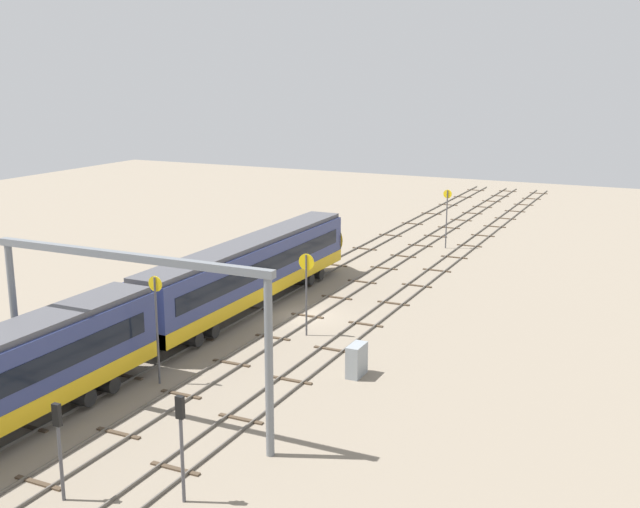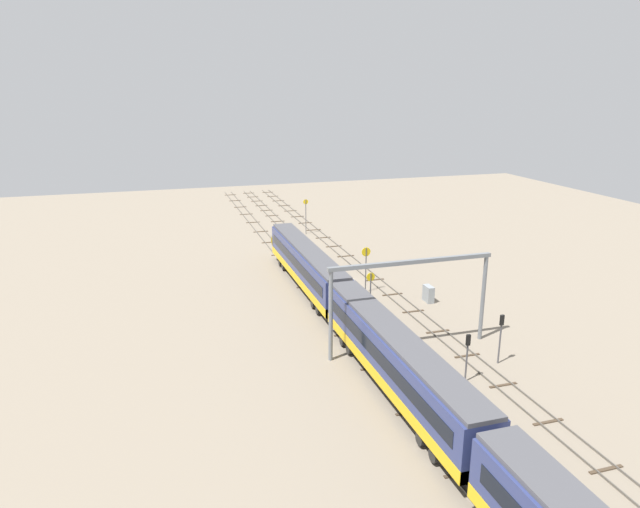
{
  "view_description": "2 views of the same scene",
  "coord_description": "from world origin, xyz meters",
  "px_view_note": "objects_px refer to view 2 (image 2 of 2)",
  "views": [
    {
      "loc": [
        -44.99,
        -22.36,
        16.13
      ],
      "look_at": [
        4.29,
        1.08,
        3.35
      ],
      "focal_mm": 43.29,
      "sensor_mm": 36.0,
      "label": 1
    },
    {
      "loc": [
        -59.52,
        20.78,
        22.19
      ],
      "look_at": [
        4.04,
        1.42,
        2.66
      ],
      "focal_mm": 31.37,
      "sensor_mm": 36.0,
      "label": 2
    }
  ],
  "objects_px": {
    "overhead_gantry": "(411,284)",
    "speed_sign_far_trackside": "(306,212)",
    "signal_light_trackside_departure": "(467,351)",
    "relay_cabinet": "(428,294)",
    "speed_sign_near_foreground": "(366,262)",
    "train": "(392,357)",
    "speed_sign_mid_trackside": "(370,295)",
    "signal_light_trackside_approach": "(501,332)"
  },
  "relations": [
    {
      "from": "signal_light_trackside_departure",
      "to": "signal_light_trackside_approach",
      "type": "bearing_deg",
      "value": -66.02
    },
    {
      "from": "speed_sign_far_trackside",
      "to": "signal_light_trackside_approach",
      "type": "height_order",
      "value": "speed_sign_far_trackside"
    },
    {
      "from": "speed_sign_near_foreground",
      "to": "signal_light_trackside_approach",
      "type": "distance_m",
      "value": 19.98
    },
    {
      "from": "signal_light_trackside_approach",
      "to": "relay_cabinet",
      "type": "xyz_separation_m",
      "value": [
        14.65,
        -1.07,
        -1.98
      ]
    },
    {
      "from": "overhead_gantry",
      "to": "signal_light_trackside_approach",
      "type": "relative_size",
      "value": 3.46
    },
    {
      "from": "overhead_gantry",
      "to": "speed_sign_near_foreground",
      "type": "bearing_deg",
      "value": -6.54
    },
    {
      "from": "train",
      "to": "speed_sign_mid_trackside",
      "type": "relative_size",
      "value": 12.69
    },
    {
      "from": "train",
      "to": "overhead_gantry",
      "type": "height_order",
      "value": "overhead_gantry"
    },
    {
      "from": "signal_light_trackside_approach",
      "to": "relay_cabinet",
      "type": "distance_m",
      "value": 14.82
    },
    {
      "from": "overhead_gantry",
      "to": "speed_sign_mid_trackside",
      "type": "bearing_deg",
      "value": 23.53
    },
    {
      "from": "speed_sign_mid_trackside",
      "to": "speed_sign_far_trackside",
      "type": "height_order",
      "value": "speed_sign_mid_trackside"
    },
    {
      "from": "speed_sign_mid_trackside",
      "to": "signal_light_trackside_departure",
      "type": "relative_size",
      "value": 1.47
    },
    {
      "from": "speed_sign_far_trackside",
      "to": "signal_light_trackside_departure",
      "type": "height_order",
      "value": "speed_sign_far_trackside"
    },
    {
      "from": "speed_sign_near_foreground",
      "to": "speed_sign_far_trackside",
      "type": "distance_m",
      "value": 28.12
    },
    {
      "from": "train",
      "to": "speed_sign_mid_trackside",
      "type": "distance_m",
      "value": 10.65
    },
    {
      "from": "signal_light_trackside_approach",
      "to": "relay_cabinet",
      "type": "bearing_deg",
      "value": -4.16
    },
    {
      "from": "train",
      "to": "speed_sign_near_foreground",
      "type": "height_order",
      "value": "speed_sign_near_foreground"
    },
    {
      "from": "speed_sign_near_foreground",
      "to": "signal_light_trackside_departure",
      "type": "distance_m",
      "value": 21.41
    },
    {
      "from": "speed_sign_near_foreground",
      "to": "speed_sign_far_trackside",
      "type": "xyz_separation_m",
      "value": [
        28.11,
        -0.78,
        -0.05
      ]
    },
    {
      "from": "speed_sign_near_foreground",
      "to": "relay_cabinet",
      "type": "xyz_separation_m",
      "value": [
        -4.83,
        -5.46,
        -2.64
      ]
    },
    {
      "from": "train",
      "to": "relay_cabinet",
      "type": "xyz_separation_m",
      "value": [
        15.85,
        -11.44,
        -1.76
      ]
    },
    {
      "from": "speed_sign_far_trackside",
      "to": "overhead_gantry",
      "type": "bearing_deg",
      "value": 176.7
    },
    {
      "from": "overhead_gantry",
      "to": "train",
      "type": "bearing_deg",
      "value": 143.94
    },
    {
      "from": "speed_sign_mid_trackside",
      "to": "speed_sign_far_trackside",
      "type": "relative_size",
      "value": 1.06
    },
    {
      "from": "overhead_gantry",
      "to": "speed_sign_near_foreground",
      "type": "relative_size",
      "value": 2.87
    },
    {
      "from": "train",
      "to": "speed_sign_near_foreground",
      "type": "distance_m",
      "value": 21.55
    },
    {
      "from": "overhead_gantry",
      "to": "speed_sign_near_foreground",
      "type": "height_order",
      "value": "overhead_gantry"
    },
    {
      "from": "overhead_gantry",
      "to": "signal_light_trackside_approach",
      "type": "xyz_separation_m",
      "value": [
        -4.7,
        -6.09,
        -3.21
      ]
    },
    {
      "from": "speed_sign_mid_trackside",
      "to": "signal_light_trackside_approach",
      "type": "xyz_separation_m",
      "value": [
        -9.14,
        -8.02,
        -0.82
      ]
    },
    {
      "from": "speed_sign_mid_trackside",
      "to": "speed_sign_far_trackside",
      "type": "bearing_deg",
      "value": -6.53
    },
    {
      "from": "overhead_gantry",
      "to": "speed_sign_far_trackside",
      "type": "xyz_separation_m",
      "value": [
        42.89,
        -2.47,
        -2.6
      ]
    },
    {
      "from": "signal_light_trackside_departure",
      "to": "relay_cabinet",
      "type": "distance_m",
      "value": 17.49
    },
    {
      "from": "overhead_gantry",
      "to": "speed_sign_mid_trackside",
      "type": "distance_m",
      "value": 5.4
    },
    {
      "from": "signal_light_trackside_departure",
      "to": "train",
      "type": "bearing_deg",
      "value": 83.36
    },
    {
      "from": "speed_sign_far_trackside",
      "to": "signal_light_trackside_approach",
      "type": "relative_size",
      "value": 1.27
    },
    {
      "from": "speed_sign_near_foreground",
      "to": "speed_sign_mid_trackside",
      "type": "distance_m",
      "value": 10.96
    },
    {
      "from": "speed_sign_far_trackside",
      "to": "signal_light_trackside_departure",
      "type": "xyz_separation_m",
      "value": [
        -49.5,
        0.68,
        -0.83
      ]
    },
    {
      "from": "train",
      "to": "relay_cabinet",
      "type": "relative_size",
      "value": 41.91
    },
    {
      "from": "train",
      "to": "speed_sign_far_trackside",
      "type": "relative_size",
      "value": 13.46
    },
    {
      "from": "speed_sign_near_foreground",
      "to": "speed_sign_far_trackside",
      "type": "bearing_deg",
      "value": -1.58
    },
    {
      "from": "train",
      "to": "speed_sign_mid_trackside",
      "type": "xyz_separation_m",
      "value": [
        10.34,
        -2.36,
        1.04
      ]
    },
    {
      "from": "speed_sign_far_trackside",
      "to": "relay_cabinet",
      "type": "bearing_deg",
      "value": -171.91
    }
  ]
}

